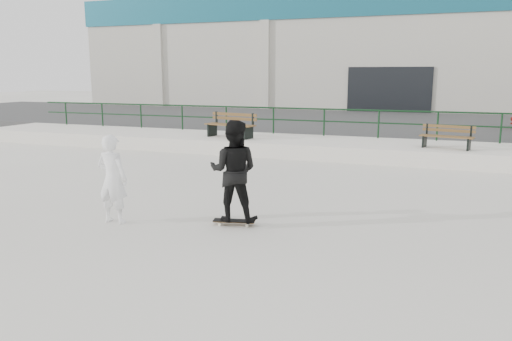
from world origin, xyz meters
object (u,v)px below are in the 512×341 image
at_px(bench_right, 447,137).
at_px(skateboard, 234,221).
at_px(standing_skater, 234,171).
at_px(bench_left, 231,125).
at_px(seated_skater, 113,179).

xyz_separation_m(bench_right, skateboard, (-3.72, -8.25, -0.79)).
relative_size(skateboard, standing_skater, 0.43).
height_order(bench_left, bench_right, bench_left).
bearing_deg(standing_skater, bench_left, -76.28).
distance_m(bench_left, bench_right, 7.41).
relative_size(bench_left, skateboard, 2.52).
bearing_deg(skateboard, bench_right, 53.41).
distance_m(bench_right, seated_skater, 10.69).
xyz_separation_m(bench_left, skateboard, (3.68, -8.43, -0.87)).
distance_m(bench_left, skateboard, 9.24).
distance_m(standing_skater, seated_skater, 2.30).
bearing_deg(bench_left, standing_skater, -54.43).
bearing_deg(bench_right, standing_skater, -102.46).
height_order(bench_left, seated_skater, seated_skater).
xyz_separation_m(standing_skater, seated_skater, (-2.20, -0.65, -0.19)).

